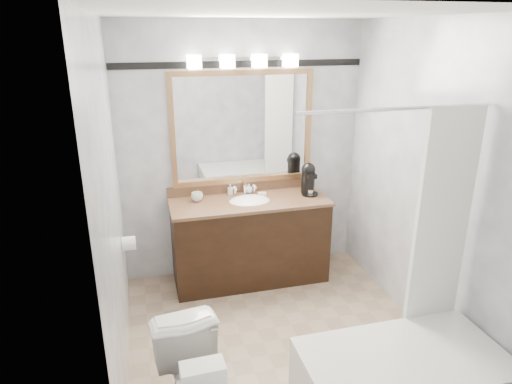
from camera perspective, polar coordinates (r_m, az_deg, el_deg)
The scene contains 13 objects.
room at distance 3.33m, azimuth 3.43°, elevation -0.55°, with size 2.42×2.62×2.52m.
vanity at distance 4.55m, azimuth -0.78°, elevation -5.87°, with size 1.53×0.58×0.97m.
mirror at distance 4.46m, azimuth -1.69°, elevation 7.97°, with size 1.40×0.04×1.10m.
vanity_light_bar at distance 4.32m, azimuth -1.60°, elevation 16.08°, with size 1.02×0.14×0.12m.
accent_stripe at distance 4.39m, azimuth -1.80°, elevation 15.69°, with size 2.40×0.01×0.06m, color black.
bathtub at distance 3.34m, azimuth 18.02°, elevation -20.86°, with size 1.30×0.75×1.96m.
tp_roll at distance 4.01m, azimuth -15.61°, elevation -6.20°, with size 0.12×0.12×0.11m, color white.
tissue_box at distance 2.46m, azimuth -6.67°, elevation -21.49°, with size 0.22×0.12×0.09m, color white.
coffee_maker at distance 4.55m, azimuth 6.56°, elevation 1.76°, with size 0.16×0.21×0.32m.
cup_left at distance 4.39m, azimuth -7.38°, elevation -0.60°, with size 0.11×0.11×0.09m, color white.
soap_bottle_a at distance 4.53m, azimuth -3.25°, elevation 0.31°, with size 0.05×0.05×0.11m, color white.
soap_bottle_b at distance 4.57m, azimuth -0.89°, elevation 0.44°, with size 0.08×0.08×0.10m, color white.
soap_bar at distance 4.53m, azimuth 0.77°, elevation -0.22°, with size 0.08×0.05×0.03m, color beige.
Camera 1 is at (-1.00, -2.97, 2.39)m, focal length 32.00 mm.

